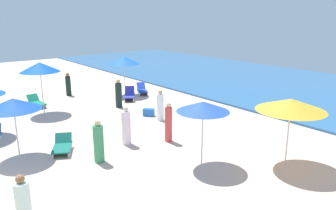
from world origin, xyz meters
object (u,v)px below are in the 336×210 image
object	(u,v)px
umbrella_3	(203,107)
beachgoer_2	(99,143)
beachgoer_1	(126,127)
beachgoer_4	(68,85)
umbrella_5	(124,60)
lounge_chair_5_1	(129,95)
umbrella_7	(40,67)
beachgoer_6	(168,123)
umbrella_4	(291,105)
umbrella_8	(13,104)
lounge_chair_7_0	(36,103)
lounge_chair_8_0	(62,146)
beachgoer_0	(160,106)
lounge_chair_5_0	(142,90)
cooler_box_0	(149,112)
beachgoer_7	(24,209)
beachgoer_5	(119,94)

from	to	relation	value
umbrella_3	beachgoer_2	size ratio (longest dim) A/B	1.46
beachgoer_1	beachgoer_4	distance (m)	9.88
umbrella_5	beachgoer_4	world-z (taller)	umbrella_5
lounge_chair_5_1	umbrella_7	world-z (taller)	umbrella_7
beachgoer_6	umbrella_5	bearing A→B (deg)	-171.15
umbrella_4	umbrella_8	size ratio (longest dim) A/B	1.08
umbrella_5	beachgoer_2	world-z (taller)	umbrella_5
umbrella_3	lounge_chair_7_0	xyz separation A→B (m)	(-11.62, -2.23, -1.93)
umbrella_4	umbrella_7	size ratio (longest dim) A/B	0.88
beachgoer_2	umbrella_4	bearing A→B (deg)	149.36
lounge_chair_8_0	lounge_chair_7_0	bearing A→B (deg)	108.12
beachgoer_0	lounge_chair_5_0	bearing A→B (deg)	80.72
umbrella_5	cooler_box_0	size ratio (longest dim) A/B	4.50
lounge_chair_5_1	beachgoer_6	distance (m)	7.59
lounge_chair_5_1	beachgoer_0	xyz separation A→B (m)	(4.59, -0.99, 0.45)
umbrella_7	lounge_chair_8_0	bearing A→B (deg)	-11.72
umbrella_3	lounge_chair_5_1	bearing A→B (deg)	163.08
lounge_chair_8_0	cooler_box_0	bearing A→B (deg)	46.90
umbrella_7	beachgoer_4	world-z (taller)	umbrella_7
beachgoer_7	cooler_box_0	world-z (taller)	beachgoer_7
beachgoer_4	umbrella_5	bearing A→B (deg)	-147.78
lounge_chair_5_1	lounge_chair_8_0	world-z (taller)	lounge_chair_5_1
beachgoer_5	lounge_chair_7_0	bearing A→B (deg)	37.59
umbrella_4	cooler_box_0	size ratio (longest dim) A/B	4.32
lounge_chair_5_0	beachgoer_2	size ratio (longest dim) A/B	0.96
lounge_chair_5_0	umbrella_5	bearing A→B (deg)	-179.14
lounge_chair_7_0	umbrella_8	xyz separation A→B (m)	(6.83, -2.75, 1.83)
umbrella_4	beachgoer_1	bearing A→B (deg)	-146.84
lounge_chair_5_1	lounge_chair_7_0	world-z (taller)	lounge_chair_5_1
lounge_chair_7_0	beachgoer_2	size ratio (longest dim) A/B	0.91
beachgoer_4	cooler_box_0	distance (m)	7.25
umbrella_3	umbrella_8	distance (m)	6.91
lounge_chair_8_0	umbrella_8	bearing A→B (deg)	-173.93
beachgoer_0	beachgoer_5	world-z (taller)	beachgoer_5
umbrella_3	lounge_chair_5_1	size ratio (longest dim) A/B	1.48
beachgoer_2	beachgoer_5	distance (m)	7.43
umbrella_8	beachgoer_2	xyz separation A→B (m)	(2.31, 2.19, -1.32)
beachgoer_6	beachgoer_5	bearing A→B (deg)	-161.92
lounge_chair_5_0	beachgoer_1	size ratio (longest dim) A/B	0.95
lounge_chair_7_0	umbrella_8	size ratio (longest dim) A/B	0.64
umbrella_8	umbrella_7	bearing A→B (deg)	153.02
lounge_chair_5_1	beachgoer_4	xyz separation A→B (m)	(-3.44, -2.59, 0.43)
umbrella_7	beachgoer_1	bearing A→B (deg)	10.13
lounge_chair_7_0	beachgoer_7	size ratio (longest dim) A/B	0.88
beachgoer_2	beachgoer_7	distance (m)	4.38
beachgoer_0	cooler_box_0	bearing A→B (deg)	107.99
umbrella_8	beachgoer_2	distance (m)	3.45
umbrella_4	umbrella_7	xyz separation A→B (m)	(-11.94, -4.62, 0.28)
umbrella_7	beachgoer_4	xyz separation A→B (m)	(-3.07, 2.65, -1.81)
umbrella_8	beachgoer_1	size ratio (longest dim) A/B	1.41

